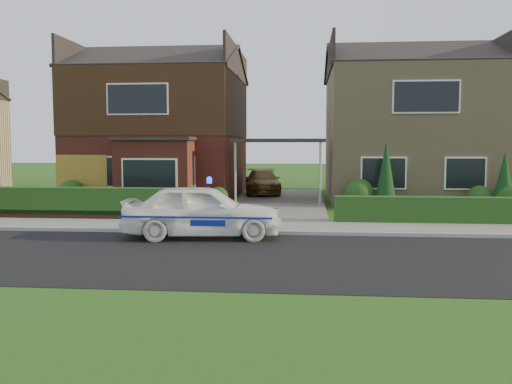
# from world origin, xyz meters

# --- Properties ---
(ground) EXTENTS (120.00, 120.00, 0.00)m
(ground) POSITION_xyz_m (0.00, 0.00, 0.00)
(ground) COLOR #234512
(ground) RESTS_ON ground
(road) EXTENTS (60.00, 6.00, 0.02)m
(road) POSITION_xyz_m (0.00, 0.00, 0.00)
(road) COLOR black
(road) RESTS_ON ground
(kerb) EXTENTS (60.00, 0.16, 0.12)m
(kerb) POSITION_xyz_m (0.00, 3.05, 0.06)
(kerb) COLOR #9E9993
(kerb) RESTS_ON ground
(sidewalk) EXTENTS (60.00, 2.00, 0.10)m
(sidewalk) POSITION_xyz_m (0.00, 4.10, 0.05)
(sidewalk) COLOR slate
(sidewalk) RESTS_ON ground
(grass_verge) EXTENTS (60.00, 4.00, 0.01)m
(grass_verge) POSITION_xyz_m (0.00, -5.00, 0.00)
(grass_verge) COLOR #234512
(grass_verge) RESTS_ON ground
(driveway) EXTENTS (3.80, 12.00, 0.12)m
(driveway) POSITION_xyz_m (0.00, 11.00, 0.06)
(driveway) COLOR #666059
(driveway) RESTS_ON ground
(house_left) EXTENTS (7.50, 9.53, 7.25)m
(house_left) POSITION_xyz_m (-5.78, 13.90, 3.81)
(house_left) COLOR maroon
(house_left) RESTS_ON ground
(house_right) EXTENTS (7.50, 8.06, 7.25)m
(house_right) POSITION_xyz_m (5.80, 13.99, 3.66)
(house_right) COLOR tan
(house_right) RESTS_ON ground
(carport_link) EXTENTS (3.80, 3.00, 2.77)m
(carport_link) POSITION_xyz_m (0.00, 10.95, 2.66)
(carport_link) COLOR black
(carport_link) RESTS_ON ground
(garage_door) EXTENTS (2.20, 0.10, 2.10)m
(garage_door) POSITION_xyz_m (-8.25, 9.96, 1.05)
(garage_door) COLOR olive
(garage_door) RESTS_ON ground
(dwarf_wall) EXTENTS (7.70, 0.25, 0.36)m
(dwarf_wall) POSITION_xyz_m (-5.80, 5.30, 0.18)
(dwarf_wall) COLOR maroon
(dwarf_wall) RESTS_ON ground
(hedge_left) EXTENTS (7.50, 0.55, 0.90)m
(hedge_left) POSITION_xyz_m (-5.80, 5.45, 0.00)
(hedge_left) COLOR #133E16
(hedge_left) RESTS_ON ground
(hedge_right) EXTENTS (7.50, 0.55, 0.80)m
(hedge_right) POSITION_xyz_m (5.80, 5.35, 0.00)
(hedge_right) COLOR #133E16
(hedge_right) RESTS_ON ground
(shrub_left_far) EXTENTS (1.08, 1.08, 1.08)m
(shrub_left_far) POSITION_xyz_m (-8.50, 9.50, 0.54)
(shrub_left_far) COLOR #133E16
(shrub_left_far) RESTS_ON ground
(shrub_left_mid) EXTENTS (1.32, 1.32, 1.32)m
(shrub_left_mid) POSITION_xyz_m (-4.00, 9.30, 0.66)
(shrub_left_mid) COLOR #133E16
(shrub_left_mid) RESTS_ON ground
(shrub_left_near) EXTENTS (0.84, 0.84, 0.84)m
(shrub_left_near) POSITION_xyz_m (-2.40, 9.60, 0.42)
(shrub_left_near) COLOR #133E16
(shrub_left_near) RESTS_ON ground
(shrub_right_near) EXTENTS (1.20, 1.20, 1.20)m
(shrub_right_near) POSITION_xyz_m (3.20, 9.40, 0.60)
(shrub_right_near) COLOR #133E16
(shrub_right_near) RESTS_ON ground
(shrub_right_mid) EXTENTS (0.96, 0.96, 0.96)m
(shrub_right_mid) POSITION_xyz_m (7.80, 9.50, 0.48)
(shrub_right_mid) COLOR #133E16
(shrub_right_mid) RESTS_ON ground
(shrub_right_far) EXTENTS (1.08, 1.08, 1.08)m
(shrub_right_far) POSITION_xyz_m (8.80, 9.20, 0.54)
(shrub_right_far) COLOR #133E16
(shrub_right_far) RESTS_ON ground
(conifer_a) EXTENTS (0.90, 0.90, 2.60)m
(conifer_a) POSITION_xyz_m (4.20, 9.20, 1.30)
(conifer_a) COLOR black
(conifer_a) RESTS_ON ground
(conifer_b) EXTENTS (0.90, 0.90, 2.20)m
(conifer_b) POSITION_xyz_m (8.60, 9.20, 1.10)
(conifer_b) COLOR black
(conifer_b) RESTS_ON ground
(police_car) EXTENTS (3.94, 4.44, 1.63)m
(police_car) POSITION_xyz_m (-1.66, 2.40, 0.73)
(police_car) COLOR white
(police_car) RESTS_ON ground
(driveway_car) EXTENTS (2.14, 4.25, 1.18)m
(driveway_car) POSITION_xyz_m (-1.00, 14.50, 0.71)
(driveway_car) COLOR brown
(driveway_car) RESTS_ON driveway
(potted_plant_a) EXTENTS (0.45, 0.32, 0.81)m
(potted_plant_a) POSITION_xyz_m (-3.60, 7.93, 0.40)
(potted_plant_a) COLOR gray
(potted_plant_a) RESTS_ON ground
(potted_plant_b) EXTENTS (0.59, 0.57, 0.83)m
(potted_plant_b) POSITION_xyz_m (-3.46, 8.24, 0.41)
(potted_plant_b) COLOR gray
(potted_plant_b) RESTS_ON ground
(potted_plant_c) EXTENTS (0.50, 0.50, 0.83)m
(potted_plant_c) POSITION_xyz_m (-4.74, 7.27, 0.41)
(potted_plant_c) COLOR gray
(potted_plant_c) RESTS_ON ground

